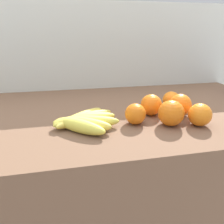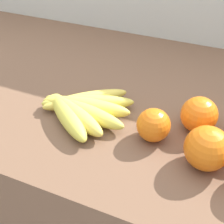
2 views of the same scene
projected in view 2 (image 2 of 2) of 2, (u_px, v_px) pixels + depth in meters
name	position (u px, v px, depth m)	size (l,w,h in m)	color
counter	(115.00, 196.00, 1.01)	(1.57, 0.65, 0.89)	brown
wall_back	(150.00, 92.00, 1.13)	(1.97, 0.06, 1.30)	silver
banana_bunch	(81.00, 109.00, 0.63)	(0.21, 0.22, 0.04)	#DDD44C
orange_front	(199.00, 115.00, 0.59)	(0.07, 0.07, 0.07)	orange
orange_back_left	(153.00, 125.00, 0.57)	(0.07, 0.07, 0.07)	orange
orange_right	(207.00, 148.00, 0.51)	(0.08, 0.08, 0.08)	orange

